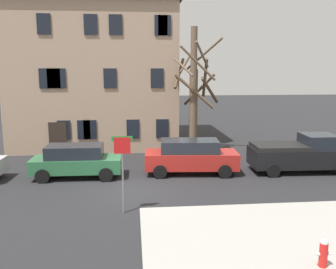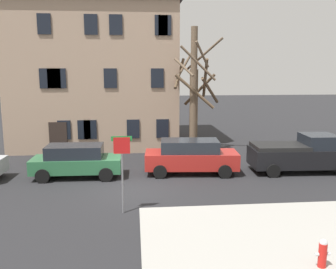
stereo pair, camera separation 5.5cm
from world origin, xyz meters
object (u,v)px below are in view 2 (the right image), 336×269
(car_red_wagon, at_px, (191,156))
(fire_hydrant, at_px, (323,253))
(street_sign_pole, at_px, (122,160))
(tree_bare_near, at_px, (194,87))
(building_main, at_px, (97,60))
(car_green_wagon, at_px, (76,160))
(pickup_truck_black, at_px, (302,154))
(bicycle_leaning, at_px, (73,153))
(tree_bare_mid, at_px, (195,105))

(car_red_wagon, height_order, fire_hydrant, car_red_wagon)
(car_red_wagon, bearing_deg, fire_hydrant, -77.87)
(street_sign_pole, bearing_deg, tree_bare_near, 65.55)
(building_main, height_order, car_green_wagon, building_main)
(building_main, bearing_deg, car_green_wagon, -91.89)
(building_main, height_order, pickup_truck_black, building_main)
(car_red_wagon, xyz_separation_m, pickup_truck_black, (5.86, -0.19, 0.04))
(tree_bare_near, xyz_separation_m, fire_hydrant, (1.24, -13.66, -3.73))
(car_red_wagon, height_order, bicycle_leaning, car_red_wagon)
(tree_bare_near, height_order, bicycle_leaning, tree_bare_near)
(fire_hydrant, distance_m, street_sign_pole, 7.20)
(car_red_wagon, height_order, street_sign_pole, street_sign_pole)
(tree_bare_mid, height_order, car_green_wagon, tree_bare_mid)
(tree_bare_near, height_order, street_sign_pole, tree_bare_near)
(tree_bare_mid, distance_m, street_sign_pole, 10.76)
(street_sign_pole, relative_size, bicycle_leaning, 1.72)
(street_sign_pole, bearing_deg, building_main, 98.76)
(pickup_truck_black, bearing_deg, tree_bare_near, 139.43)
(car_red_wagon, relative_size, street_sign_pole, 1.66)
(tree_bare_mid, height_order, car_red_wagon, tree_bare_mid)
(building_main, xyz_separation_m, car_green_wagon, (-0.30, -9.00, -5.17))
(car_red_wagon, bearing_deg, bicycle_leaning, 150.67)
(pickup_truck_black, distance_m, fire_hydrant, 10.09)
(building_main, distance_m, fire_hydrant, 20.63)
(fire_hydrant, height_order, bicycle_leaning, bicycle_leaning)
(car_green_wagon, xyz_separation_m, fire_hydrant, (7.83, -9.40, -0.33))
(tree_bare_mid, height_order, fire_hydrant, tree_bare_mid)
(car_green_wagon, bearing_deg, tree_bare_near, 32.87)
(bicycle_leaning, bearing_deg, tree_bare_near, 3.44)
(street_sign_pole, bearing_deg, bicycle_leaning, 110.29)
(tree_bare_near, relative_size, car_green_wagon, 1.78)
(tree_bare_mid, bearing_deg, tree_bare_near, -103.80)
(building_main, xyz_separation_m, tree_bare_mid, (6.46, -4.09, -2.95))
(bicycle_leaning, bearing_deg, tree_bare_mid, 8.29)
(car_red_wagon, bearing_deg, pickup_truck_black, -1.90)
(pickup_truck_black, height_order, bicycle_leaning, pickup_truck_black)
(building_main, bearing_deg, pickup_truck_black, -38.61)
(fire_hydrant, bearing_deg, pickup_truck_black, 67.76)
(tree_bare_near, xyz_separation_m, car_red_wagon, (-0.81, -4.13, -3.34))
(tree_bare_near, relative_size, tree_bare_mid, 1.30)
(building_main, bearing_deg, tree_bare_near, -36.96)
(street_sign_pole, bearing_deg, fire_hydrant, -39.92)
(car_green_wagon, xyz_separation_m, car_red_wagon, (5.79, 0.13, 0.06))
(tree_bare_near, relative_size, fire_hydrant, 9.93)
(tree_bare_mid, xyz_separation_m, bicycle_leaning, (-7.54, -1.10, -2.72))
(building_main, bearing_deg, street_sign_pole, -81.24)
(car_green_wagon, height_order, car_red_wagon, car_red_wagon)
(fire_hydrant, distance_m, bicycle_leaning, 15.78)
(tree_bare_mid, bearing_deg, pickup_truck_black, -45.50)
(fire_hydrant, bearing_deg, car_green_wagon, 129.80)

